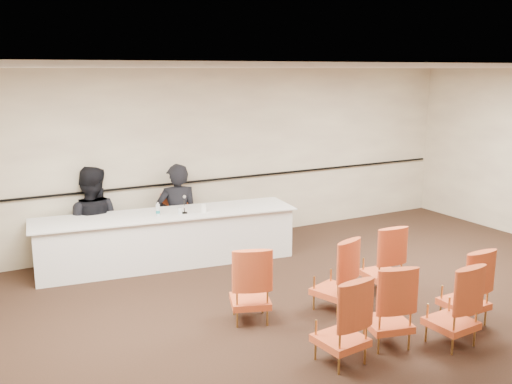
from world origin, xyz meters
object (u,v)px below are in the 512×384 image
at_px(panelist_main_chair, 178,223).
at_px(water_bottle, 158,209).
at_px(aud_chair_back_left, 341,320).
at_px(aud_chair_back_mid, 388,304).
at_px(panelist_second, 92,228).
at_px(panelist_second_chair, 92,231).
at_px(aud_chair_front_mid, 335,274).
at_px(panel_table, 167,238).
at_px(aud_chair_front_right, 382,258).
at_px(panelist_main, 178,220).
at_px(aud_chair_back_right, 465,285).
at_px(aud_chair_extra, 452,304).
at_px(drinking_glass, 180,211).
at_px(aud_chair_front_left, 250,283).
at_px(coffee_cup, 204,208).
at_px(microphone, 184,205).

xyz_separation_m(panelist_main_chair, water_bottle, (-0.54, -0.61, 0.43)).
bearing_deg(aud_chair_back_left, aud_chair_back_mid, 0.23).
xyz_separation_m(panelist_second, aud_chair_back_mid, (2.17, -4.43, -0.06)).
xyz_separation_m(panelist_second_chair, aud_chair_back_mid, (2.17, -4.43, 0.00)).
xyz_separation_m(aud_chair_front_mid, aud_chair_back_mid, (-0.05, -1.04, 0.00)).
bearing_deg(panel_table, aud_chair_front_right, -41.98).
bearing_deg(panelist_main, aud_chair_back_mid, 113.62).
bearing_deg(aud_chair_back_left, panelist_second_chair, 102.47).
height_order(aud_chair_front_right, aud_chair_back_right, same).
bearing_deg(aud_chair_extra, panelist_second_chair, 117.00).
xyz_separation_m(drinking_glass, aud_chair_front_right, (1.99, -2.36, -0.38)).
distance_m(panelist_second, aud_chair_front_right, 4.50).
relative_size(panelist_main_chair, aud_chair_extra, 1.00).
height_order(aud_chair_front_left, aud_chair_back_mid, same).
bearing_deg(water_bottle, aud_chair_back_right, -55.47).
bearing_deg(aud_chair_extra, panel_table, 110.67).
xyz_separation_m(panelist_second_chair, coffee_cup, (1.52, -0.93, 0.40)).
bearing_deg(aud_chair_back_left, panelist_second, 102.47).
bearing_deg(panel_table, coffee_cup, -15.26).
relative_size(coffee_cup, aud_chair_back_left, 0.14).
xyz_separation_m(microphone, aud_chair_front_mid, (0.99, -2.54, -0.46)).
height_order(panelist_main, aud_chair_extra, panelist_main).
height_order(panelist_main_chair, microphone, microphone).
bearing_deg(aud_chair_back_left, microphone, 88.22).
xyz_separation_m(water_bottle, aud_chair_front_mid, (1.40, -2.61, -0.43)).
height_order(panel_table, microphone, microphone).
bearing_deg(panelist_main, drinking_glass, 85.61).
relative_size(microphone, aud_chair_front_mid, 0.28).
bearing_deg(aud_chair_extra, coffee_cup, 105.06).
xyz_separation_m(panelist_main_chair, microphone, (-0.14, -0.68, 0.46)).
distance_m(aud_chair_back_right, aud_chair_extra, 0.63).
xyz_separation_m(panelist_second_chair, microphone, (1.23, -0.85, 0.46)).
xyz_separation_m(panelist_second, aud_chair_front_left, (1.15, -3.17, -0.06)).
height_order(microphone, water_bottle, microphone).
distance_m(panel_table, aud_chair_front_left, 2.46).
height_order(panelist_second, aud_chair_front_left, panelist_second).
xyz_separation_m(panelist_second, microphone, (1.23, -0.85, 0.40)).
height_order(drinking_glass, coffee_cup, coffee_cup).
distance_m(panelist_second, microphone, 1.55).
xyz_separation_m(aud_chair_front_left, aud_chair_front_right, (2.01, -0.05, 0.00)).
bearing_deg(aud_chair_front_left, aud_chair_back_mid, -30.76).
relative_size(panelist_second, coffee_cup, 15.20).
height_order(panelist_second, aud_chair_front_right, panelist_second).
relative_size(panelist_main, aud_chair_back_right, 2.01).
bearing_deg(aud_chair_front_left, coffee_cup, 100.73).
bearing_deg(panelist_second, panel_table, 169.55).
height_order(aud_chair_front_mid, aud_chair_back_mid, same).
bearing_deg(aud_chair_front_mid, water_bottle, 99.26).
bearing_deg(panelist_main_chair, panelist_second, 180.00).
bearing_deg(aud_chair_front_right, panelist_second_chair, 138.65).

